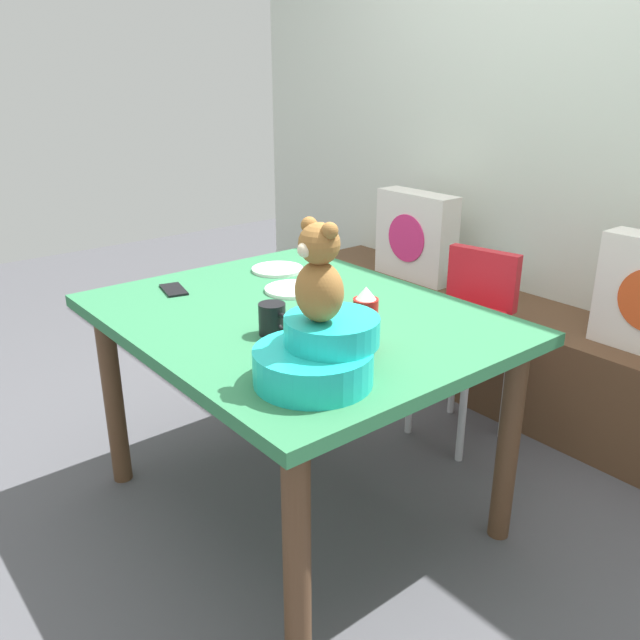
{
  "coord_description": "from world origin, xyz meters",
  "views": [
    {
      "loc": [
        1.57,
        -1.18,
        1.47
      ],
      "look_at": [
        0.0,
        0.1,
        0.69
      ],
      "focal_mm": 36.68,
      "sensor_mm": 36.0,
      "label": 1
    }
  ],
  "objects_px": {
    "teddy_bear": "(319,274)",
    "cell_phone": "(174,290)",
    "pillow_floral_left": "(416,236)",
    "dining_table": "(296,340)",
    "ketchup_bottle": "(365,321)",
    "dinner_plate_near": "(278,269)",
    "book_stack": "(479,289)",
    "highchair": "(465,321)",
    "infant_seat_teal": "(319,354)",
    "dinner_plate_far": "(293,289)",
    "coffee_mug": "(273,319)"
  },
  "relations": [
    {
      "from": "pillow_floral_left",
      "to": "book_stack",
      "type": "relative_size",
      "value": 2.2
    },
    {
      "from": "dining_table",
      "to": "cell_phone",
      "type": "bearing_deg",
      "value": -155.92
    },
    {
      "from": "teddy_bear",
      "to": "cell_phone",
      "type": "relative_size",
      "value": 1.74
    },
    {
      "from": "teddy_bear",
      "to": "dinner_plate_near",
      "type": "bearing_deg",
      "value": 150.46
    },
    {
      "from": "dining_table",
      "to": "dinner_plate_far",
      "type": "distance_m",
      "value": 0.24
    },
    {
      "from": "pillow_floral_left",
      "to": "infant_seat_teal",
      "type": "bearing_deg",
      "value": -54.71
    },
    {
      "from": "coffee_mug",
      "to": "dinner_plate_near",
      "type": "relative_size",
      "value": 0.6
    },
    {
      "from": "coffee_mug",
      "to": "dinner_plate_far",
      "type": "height_order",
      "value": "coffee_mug"
    },
    {
      "from": "pillow_floral_left",
      "to": "cell_phone",
      "type": "relative_size",
      "value": 3.06
    },
    {
      "from": "teddy_bear",
      "to": "infant_seat_teal",
      "type": "bearing_deg",
      "value": 90.0
    },
    {
      "from": "dining_table",
      "to": "coffee_mug",
      "type": "distance_m",
      "value": 0.24
    },
    {
      "from": "ketchup_bottle",
      "to": "dinner_plate_near",
      "type": "height_order",
      "value": "ketchup_bottle"
    },
    {
      "from": "dining_table",
      "to": "highchair",
      "type": "distance_m",
      "value": 0.84
    },
    {
      "from": "infant_seat_teal",
      "to": "teddy_bear",
      "type": "xyz_separation_m",
      "value": [
        0.0,
        -0.0,
        0.21
      ]
    },
    {
      "from": "dining_table",
      "to": "teddy_bear",
      "type": "relative_size",
      "value": 5.16
    },
    {
      "from": "highchair",
      "to": "dinner_plate_far",
      "type": "distance_m",
      "value": 0.77
    },
    {
      "from": "book_stack",
      "to": "highchair",
      "type": "xyz_separation_m",
      "value": [
        0.27,
        -0.44,
        0.03
      ]
    },
    {
      "from": "infant_seat_teal",
      "to": "ketchup_bottle",
      "type": "bearing_deg",
      "value": 107.32
    },
    {
      "from": "infant_seat_teal",
      "to": "coffee_mug",
      "type": "distance_m",
      "value": 0.33
    },
    {
      "from": "infant_seat_teal",
      "to": "coffee_mug",
      "type": "xyz_separation_m",
      "value": [
        -0.32,
        0.09,
        -0.02
      ]
    },
    {
      "from": "highchair",
      "to": "pillow_floral_left",
      "type": "bearing_deg",
      "value": 148.1
    },
    {
      "from": "dinner_plate_near",
      "to": "pillow_floral_left",
      "type": "bearing_deg",
      "value": 101.92
    },
    {
      "from": "pillow_floral_left",
      "to": "dining_table",
      "type": "distance_m",
      "value": 1.4
    },
    {
      "from": "ketchup_bottle",
      "to": "dinner_plate_near",
      "type": "distance_m",
      "value": 0.82
    },
    {
      "from": "highchair",
      "to": "coffee_mug",
      "type": "xyz_separation_m",
      "value": [
        0.07,
        -0.99,
        0.27
      ]
    },
    {
      "from": "infant_seat_teal",
      "to": "ketchup_bottle",
      "type": "height_order",
      "value": "ketchup_bottle"
    },
    {
      "from": "coffee_mug",
      "to": "book_stack",
      "type": "bearing_deg",
      "value": 103.18
    },
    {
      "from": "highchair",
      "to": "infant_seat_teal",
      "type": "bearing_deg",
      "value": -70.15
    },
    {
      "from": "book_stack",
      "to": "cell_phone",
      "type": "height_order",
      "value": "cell_phone"
    },
    {
      "from": "pillow_floral_left",
      "to": "coffee_mug",
      "type": "distance_m",
      "value": 1.59
    },
    {
      "from": "infant_seat_teal",
      "to": "dinner_plate_near",
      "type": "distance_m",
      "value": 0.97
    },
    {
      "from": "teddy_bear",
      "to": "dinner_plate_far",
      "type": "xyz_separation_m",
      "value": [
        -0.61,
        0.38,
        -0.27
      ]
    },
    {
      "from": "pillow_floral_left",
      "to": "teddy_bear",
      "type": "bearing_deg",
      "value": -54.72
    },
    {
      "from": "coffee_mug",
      "to": "dinner_plate_far",
      "type": "relative_size",
      "value": 0.6
    },
    {
      "from": "book_stack",
      "to": "dining_table",
      "type": "xyz_separation_m",
      "value": [
        0.23,
        -1.27,
        0.15
      ]
    },
    {
      "from": "dinner_plate_near",
      "to": "dinner_plate_far",
      "type": "distance_m",
      "value": 0.26
    },
    {
      "from": "book_stack",
      "to": "cell_phone",
      "type": "distance_m",
      "value": 1.5
    },
    {
      "from": "infant_seat_teal",
      "to": "dinner_plate_far",
      "type": "bearing_deg",
      "value": 148.32
    },
    {
      "from": "dinner_plate_far",
      "to": "coffee_mug",
      "type": "bearing_deg",
      "value": -45.31
    },
    {
      "from": "highchair",
      "to": "dinner_plate_near",
      "type": "distance_m",
      "value": 0.79
    },
    {
      "from": "infant_seat_teal",
      "to": "cell_phone",
      "type": "distance_m",
      "value": 0.88
    },
    {
      "from": "dinner_plate_far",
      "to": "book_stack",
      "type": "bearing_deg",
      "value": 92.47
    },
    {
      "from": "book_stack",
      "to": "dinner_plate_near",
      "type": "height_order",
      "value": "dinner_plate_near"
    },
    {
      "from": "pillow_floral_left",
      "to": "ketchup_bottle",
      "type": "bearing_deg",
      "value": -52.21
    },
    {
      "from": "infant_seat_teal",
      "to": "teddy_bear",
      "type": "height_order",
      "value": "teddy_bear"
    },
    {
      "from": "book_stack",
      "to": "highchair",
      "type": "relative_size",
      "value": 0.25
    },
    {
      "from": "dinner_plate_far",
      "to": "infant_seat_teal",
      "type": "bearing_deg",
      "value": -31.68
    },
    {
      "from": "pillow_floral_left",
      "to": "highchair",
      "type": "distance_m",
      "value": 0.8
    },
    {
      "from": "book_stack",
      "to": "ketchup_bottle",
      "type": "bearing_deg",
      "value": -65.59
    },
    {
      "from": "teddy_bear",
      "to": "ketchup_bottle",
      "type": "bearing_deg",
      "value": 107.28
    }
  ]
}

